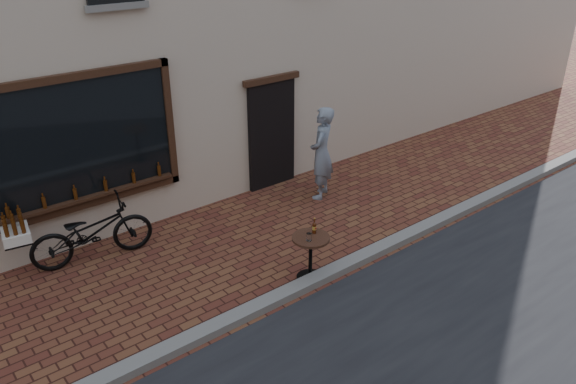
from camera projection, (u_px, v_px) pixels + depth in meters
ground at (310, 296)px, 8.36m from camera, size 90.00×90.00×0.00m
kerb at (302, 286)px, 8.47m from camera, size 90.00×0.25×0.12m
cargo_bicycle at (89, 232)px, 9.01m from camera, size 2.30×0.97×1.09m
bistro_table at (311, 249)px, 8.54m from camera, size 0.58×0.58×1.00m
pedestrian at (322, 153)px, 10.95m from camera, size 0.81×0.75×1.86m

